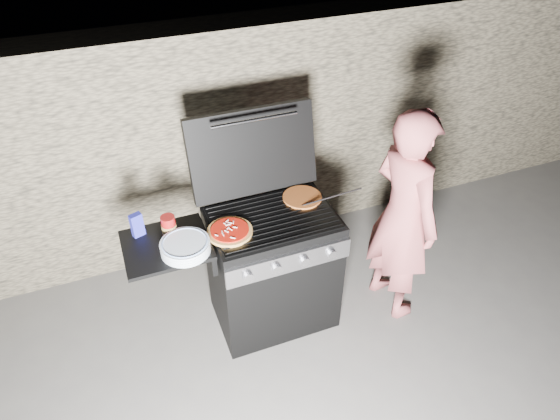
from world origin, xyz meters
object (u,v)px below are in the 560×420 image
object	(u,v)px
gas_grill	(238,279)
person	(403,217)
sauce_jar	(169,226)
pizza_topped	(230,231)

from	to	relation	value
gas_grill	person	world-z (taller)	person
gas_grill	sauce_jar	distance (m)	0.64
sauce_jar	person	bearing A→B (deg)	-9.45
pizza_topped	person	bearing A→B (deg)	-5.96
gas_grill	pizza_topped	world-z (taller)	pizza_topped
sauce_jar	person	world-z (taller)	person
gas_grill	pizza_topped	size ratio (longest dim) A/B	4.88
person	gas_grill	bearing A→B (deg)	73.94
pizza_topped	gas_grill	bearing A→B (deg)	50.52
gas_grill	person	bearing A→B (deg)	-8.85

